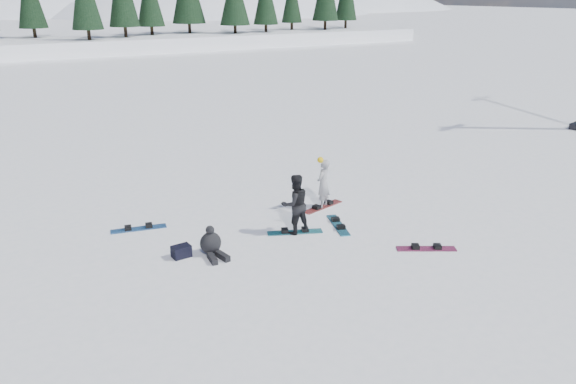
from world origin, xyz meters
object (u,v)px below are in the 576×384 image
object	(u,v)px
snowboarder_man	(295,204)
snowboard_loose_c	(139,229)
gear_bag	(181,251)
snowboard_loose_a	(338,225)
snowboarder_woman	(323,183)
seated_rider	(211,244)
snowboard_loose_b	(426,249)

from	to	relation	value
snowboarder_man	snowboard_loose_c	xyz separation A→B (m)	(-3.61, 2.38, -0.81)
gear_bag	snowboard_loose_a	bearing A→B (deg)	-4.17
snowboarder_woman	seated_rider	xyz separation A→B (m)	(-4.20, -1.34, -0.48)
snowboarder_woman	snowboard_loose_c	distance (m)	5.50
snowboard_loose_c	snowboard_loose_b	bearing A→B (deg)	-27.82
snowboard_loose_c	snowboard_loose_a	world-z (taller)	same
snowboarder_man	seated_rider	size ratio (longest dim) A/B	1.85
snowboarder_woman	gear_bag	world-z (taller)	snowboarder_woman
snowboard_loose_b	snowboard_loose_a	distance (m)	2.62
snowboard_loose_c	gear_bag	bearing A→B (deg)	-67.28
snowboard_loose_b	snowboarder_woman	bearing A→B (deg)	129.56
snowboarder_woman	snowboard_loose_c	size ratio (longest dim) A/B	1.10
snowboard_loose_a	snowboarder_woman	bearing A→B (deg)	2.59
snowboarder_man	seated_rider	bearing A→B (deg)	6.29
gear_bag	snowboard_loose_c	xyz separation A→B (m)	(-0.43, 2.24, -0.14)
seated_rider	gear_bag	bearing A→B (deg)	158.99
seated_rider	snowboard_loose_c	xyz separation A→B (m)	(-1.13, 2.49, -0.28)
snowboarder_woman	snowboarder_man	xyz separation A→B (m)	(-1.72, -1.23, 0.06)
gear_bag	snowboard_loose_c	bearing A→B (deg)	100.79
snowboard_loose_a	seated_rider	bearing A→B (deg)	107.90
seated_rider	snowboarder_man	bearing A→B (deg)	1.14
snowboarder_woman	seated_rider	bearing A→B (deg)	-13.47
snowboard_loose_c	snowboard_loose_b	size ratio (longest dim) A/B	1.00
seated_rider	snowboard_loose_a	bearing A→B (deg)	-2.64
snowboard_loose_c	snowboarder_man	bearing A→B (deg)	-21.43
gear_bag	snowboarder_man	bearing A→B (deg)	-2.44
seated_rider	snowboarder_woman	bearing A→B (deg)	16.21
seated_rider	snowboard_loose_b	distance (m)	5.44
snowboarder_man	snowboard_loose_c	size ratio (longest dim) A/B	1.11
snowboard_loose_c	seated_rider	bearing A→B (deg)	-53.71
seated_rider	gear_bag	xyz separation A→B (m)	(-0.70, 0.25, -0.14)
snowboarder_man	snowboard_loose_b	distance (m)	3.59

